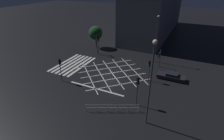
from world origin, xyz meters
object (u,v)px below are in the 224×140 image
traffic_light_ne_main (138,86)px  street_lamp_east (152,72)px  street_tree_near (96,33)px  traffic_light_sw_main (97,41)px  traffic_light_nw_main (159,56)px  traffic_light_median_north (149,66)px  traffic_light_se_cross (60,66)px  traffic_light_sw_cross (98,42)px  street_lamp_west (157,34)px  waiting_car (171,76)px

traffic_light_ne_main → street_lamp_east: bearing=-142.8°
street_tree_near → traffic_light_ne_main: bearing=43.4°
traffic_light_sw_main → traffic_light_ne_main: traffic_light_sw_main is taller
street_tree_near → traffic_light_nw_main: bearing=71.7°
traffic_light_median_north → traffic_light_se_cross: size_ratio=0.92×
traffic_light_ne_main → traffic_light_se_cross: 12.94m
traffic_light_sw_main → traffic_light_ne_main: size_ratio=1.09×
traffic_light_sw_main → traffic_light_ne_main: bearing=46.0°
traffic_light_ne_main → street_lamp_east: size_ratio=0.41×
traffic_light_sw_cross → traffic_light_nw_main: (1.99, 13.83, -0.20)m
traffic_light_sw_main → street_lamp_west: (-1.65, 12.35, 2.51)m
street_lamp_west → waiting_car: (5.90, 4.40, -5.14)m
traffic_light_median_north → waiting_car: bearing=-147.1°
traffic_light_nw_main → street_tree_near: bearing=-108.3°
traffic_light_median_north → waiting_car: traffic_light_median_north is taller
traffic_light_median_north → street_tree_near: 19.20m
traffic_light_sw_cross → traffic_light_ne_main: 19.41m
traffic_light_se_cross → traffic_light_sw_main: bearing=93.4°
traffic_light_median_north → street_tree_near: (-10.49, -16.05, 0.99)m
traffic_light_sw_main → waiting_car: size_ratio=0.99×
traffic_light_sw_main → street_lamp_east: size_ratio=0.45×
traffic_light_sw_cross → traffic_light_ne_main: bearing=-45.4°
traffic_light_sw_cross → street_tree_near: size_ratio=0.73×
waiting_car → street_lamp_east: bearing=85.4°
street_lamp_east → street_lamp_west: (-17.65, -3.46, -0.97)m
traffic_light_sw_cross → street_tree_near: 4.49m
traffic_light_median_north → traffic_light_ne_main: bearing=92.5°
traffic_light_ne_main → street_lamp_east: (2.77, 2.11, 3.74)m
traffic_light_sw_cross → waiting_car: (4.84, 16.68, -2.20)m
street_lamp_east → waiting_car: size_ratio=2.21×
street_lamp_east → street_tree_near: size_ratio=1.89×
traffic_light_ne_main → street_tree_near: size_ratio=0.78×
traffic_light_nw_main → traffic_light_sw_main: bearing=-95.8°
traffic_light_ne_main → waiting_car: 9.77m
traffic_light_median_north → traffic_light_sw_cross: size_ratio=0.95×
traffic_light_sw_cross → traffic_light_nw_main: size_ratio=1.10×
waiting_car → traffic_light_nw_main: bearing=-45.0°
traffic_light_ne_main → waiting_car: (-8.97, 3.05, -2.37)m
traffic_light_median_north → traffic_light_se_cross: traffic_light_se_cross is taller
traffic_light_se_cross → street_lamp_west: bearing=51.2°
traffic_light_nw_main → street_tree_near: 17.46m
traffic_light_se_cross → traffic_light_nw_main: bearing=40.8°
traffic_light_nw_main → traffic_light_ne_main: 11.83m
traffic_light_ne_main → waiting_car: bearing=-18.8°
traffic_light_nw_main → waiting_car: 4.51m
traffic_light_sw_cross → traffic_light_nw_main: 13.97m
traffic_light_se_cross → waiting_car: 18.24m
traffic_light_sw_cross → traffic_light_sw_main: bearing=-96.9°
traffic_light_ne_main → street_lamp_west: (-14.87, -1.35, 2.77)m
traffic_light_nw_main → street_lamp_west: 4.64m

